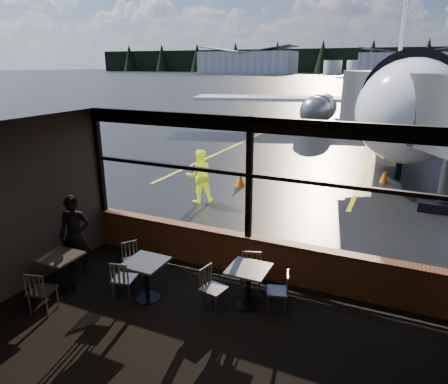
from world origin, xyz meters
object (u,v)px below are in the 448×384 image
Objects in this scene: airliner at (405,50)px; cone_extra at (240,180)px; cafe_table_mid at (147,280)px; chair_left_s at (42,291)px; chair_mid_s at (124,279)px; chair_mid_w at (133,261)px; passenger at (75,236)px; jet_bridge at (433,142)px; ground_crew at (200,176)px; cafe_table_near at (248,287)px; cafe_table_left at (62,273)px; chair_near_w at (214,289)px; chair_near_n at (251,276)px; chair_near_e at (277,292)px; cone_wing at (276,130)px; cone_nose at (384,177)px.

airliner is 17.00m from cone_extra.
chair_left_s reaches higher than cafe_table_mid.
chair_mid_s is 0.83m from chair_mid_w.
passenger is at bearing -106.57° from airliner.
ground_crew is at bearing -167.18° from jet_bridge.
chair_mid_s is at bearing -126.37° from jet_bridge.
chair_mid_w is at bearing -179.42° from cafe_table_near.
cafe_table_left is at bearing -9.24° from chair_mid_w.
chair_near_n is at bearing 158.67° from chair_near_w.
cafe_table_near is at bearing 87.21° from ground_crew.
ground_crew reaches higher than chair_near_n.
chair_near_w is 3.37m from passenger.
cafe_table_near is 1.01× the size of chair_near_e.
cafe_table_left is at bearing -105.72° from airliner.
jet_bridge is 21.30× the size of cone_wing.
cafe_table_mid is at bearing -109.33° from cone_nose.
cafe_table_near is 1.64× the size of cone_extra.
cafe_table_mid is at bearing -101.83° from airliner.
cone_wing is (-1.82, 14.43, -0.65)m from ground_crew.
cafe_table_left is 0.87m from passenger.
cone_extra is (0.29, 9.09, -0.20)m from chair_left_s.
chair_near_e reaches higher than cone_nose.
cone_extra is at bearing 86.38° from cafe_table_left.
cone_extra is at bearing -86.08° from chair_near_n.
airliner is 9.45m from cone_wing.
chair_mid_w is at bearing 76.18° from chair_near_e.
cone_nose is (5.53, 11.22, -0.17)m from cafe_table_left.
cafe_table_near is 1.76× the size of cone_nose.
chair_mid_w is at bearing -131.08° from jet_bridge.
ground_crew is (-0.04, 6.17, 0.50)m from cafe_table_left.
jet_bridge reaches higher than cafe_table_left.
cafe_table_near is 2.01m from cafe_table_mid.
cafe_table_near is 10.32m from cone_nose.
chair_mid_s is (-2.33, -0.77, 0.03)m from cafe_table_near.
airliner is 23.76m from chair_mid_w.
passenger is at bearing 80.47° from chair_near_e.
cone_extra is at bearing 113.29° from cafe_table_near.
chair_left_s is 9.10m from cone_extra.
cafe_table_near is 2.69m from chair_mid_w.
chair_near_e is at bearing -72.57° from cone_wing.
chair_near_w reaches higher than cafe_table_left.
chair_left_s is (-2.89, -1.40, 0.02)m from chair_near_w.
cafe_table_mid reaches higher than chair_mid_w.
chair_near_w reaches higher than chair_near_e.
airliner reaches higher than chair_mid_w.
chair_mid_w reaches higher than cone_wing.
chair_near_e is at bearing -62.86° from cone_extra.
ground_crew is (0.17, 5.50, -0.02)m from passenger.
airliner is at bearing 68.17° from chair_mid_s.
chair_left_s is (-5.18, -24.57, -4.86)m from airliner.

